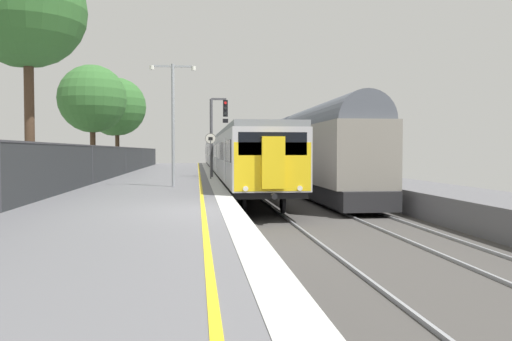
{
  "coord_description": "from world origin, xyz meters",
  "views": [
    {
      "loc": [
        -0.51,
        -13.75,
        1.56
      ],
      "look_at": [
        1.66,
        5.43,
        0.85
      ],
      "focal_mm": 36.68,
      "sensor_mm": 36.0,
      "label": 1
    }
  ],
  "objects_px": {
    "signal_gantry": "(216,128)",
    "background_tree_left": "(116,109)",
    "background_tree_right": "(25,14)",
    "commuter_train_at_platform": "(226,154)",
    "speed_limit_sign": "(211,150)",
    "platform_lamp_mid": "(173,114)",
    "freight_train_adjacent_track": "(297,149)",
    "background_tree_centre": "(93,100)"
  },
  "relations": [
    {
      "from": "speed_limit_sign",
      "to": "background_tree_left",
      "type": "distance_m",
      "value": 16.99
    },
    {
      "from": "freight_train_adjacent_track",
      "to": "background_tree_left",
      "type": "relative_size",
      "value": 4.01
    },
    {
      "from": "background_tree_left",
      "to": "background_tree_centre",
      "type": "xyz_separation_m",
      "value": [
        -0.28,
        -8.17,
        -0.06
      ]
    },
    {
      "from": "background_tree_right",
      "to": "platform_lamp_mid",
      "type": "bearing_deg",
      "value": 36.69
    },
    {
      "from": "speed_limit_sign",
      "to": "background_tree_right",
      "type": "height_order",
      "value": "background_tree_right"
    },
    {
      "from": "background_tree_left",
      "to": "background_tree_right",
      "type": "height_order",
      "value": "background_tree_right"
    },
    {
      "from": "commuter_train_at_platform",
      "to": "freight_train_adjacent_track",
      "type": "height_order",
      "value": "freight_train_adjacent_track"
    },
    {
      "from": "freight_train_adjacent_track",
      "to": "background_tree_right",
      "type": "height_order",
      "value": "background_tree_right"
    },
    {
      "from": "background_tree_left",
      "to": "background_tree_right",
      "type": "relative_size",
      "value": 0.88
    },
    {
      "from": "commuter_train_at_platform",
      "to": "platform_lamp_mid",
      "type": "distance_m",
      "value": 24.9
    },
    {
      "from": "speed_limit_sign",
      "to": "background_tree_centre",
      "type": "distance_m",
      "value": 10.75
    },
    {
      "from": "speed_limit_sign",
      "to": "background_tree_right",
      "type": "distance_m",
      "value": 12.96
    },
    {
      "from": "signal_gantry",
      "to": "background_tree_centre",
      "type": "distance_m",
      "value": 9.53
    },
    {
      "from": "speed_limit_sign",
      "to": "commuter_train_at_platform",
      "type": "bearing_deg",
      "value": 84.25
    },
    {
      "from": "platform_lamp_mid",
      "to": "background_tree_right",
      "type": "xyz_separation_m",
      "value": [
        -4.99,
        -3.72,
        3.23
      ]
    },
    {
      "from": "signal_gantry",
      "to": "platform_lamp_mid",
      "type": "xyz_separation_m",
      "value": [
        -2.18,
        -8.33,
        0.21
      ]
    },
    {
      "from": "signal_gantry",
      "to": "background_tree_left",
      "type": "bearing_deg",
      "value": 121.39
    },
    {
      "from": "commuter_train_at_platform",
      "to": "signal_gantry",
      "type": "relative_size",
      "value": 12.7
    },
    {
      "from": "platform_lamp_mid",
      "to": "background_tree_left",
      "type": "xyz_separation_m",
      "value": [
        -5.63,
        21.12,
        1.85
      ]
    },
    {
      "from": "speed_limit_sign",
      "to": "platform_lamp_mid",
      "type": "distance_m",
      "value": 6.67
    },
    {
      "from": "platform_lamp_mid",
      "to": "speed_limit_sign",
      "type": "bearing_deg",
      "value": 73.92
    },
    {
      "from": "commuter_train_at_platform",
      "to": "speed_limit_sign",
      "type": "height_order",
      "value": "commuter_train_at_platform"
    },
    {
      "from": "platform_lamp_mid",
      "to": "background_tree_right",
      "type": "distance_m",
      "value": 7.01
    },
    {
      "from": "commuter_train_at_platform",
      "to": "freight_train_adjacent_track",
      "type": "distance_m",
      "value": 14.06
    },
    {
      "from": "background_tree_left",
      "to": "commuter_train_at_platform",
      "type": "bearing_deg",
      "value": 20.33
    },
    {
      "from": "commuter_train_at_platform",
      "to": "signal_gantry",
      "type": "xyz_separation_m",
      "value": [
        -1.46,
        -16.23,
        1.71
      ]
    },
    {
      "from": "platform_lamp_mid",
      "to": "signal_gantry",
      "type": "bearing_deg",
      "value": 75.35
    },
    {
      "from": "signal_gantry",
      "to": "background_tree_right",
      "type": "height_order",
      "value": "background_tree_right"
    },
    {
      "from": "signal_gantry",
      "to": "platform_lamp_mid",
      "type": "bearing_deg",
      "value": -104.65
    },
    {
      "from": "freight_train_adjacent_track",
      "to": "speed_limit_sign",
      "type": "xyz_separation_m",
      "value": [
        -5.85,
        -4.86,
        -0.07
      ]
    },
    {
      "from": "signal_gantry",
      "to": "speed_limit_sign",
      "type": "height_order",
      "value": "signal_gantry"
    },
    {
      "from": "freight_train_adjacent_track",
      "to": "background_tree_left",
      "type": "xyz_separation_m",
      "value": [
        -13.28,
        10.04,
        3.33
      ]
    },
    {
      "from": "signal_gantry",
      "to": "background_tree_left",
      "type": "xyz_separation_m",
      "value": [
        -7.81,
        12.8,
        2.06
      ]
    },
    {
      "from": "commuter_train_at_platform",
      "to": "background_tree_left",
      "type": "bearing_deg",
      "value": -159.67
    },
    {
      "from": "platform_lamp_mid",
      "to": "background_tree_centre",
      "type": "distance_m",
      "value": 14.35
    },
    {
      "from": "freight_train_adjacent_track",
      "to": "platform_lamp_mid",
      "type": "xyz_separation_m",
      "value": [
        -7.65,
        -11.09,
        1.48
      ]
    },
    {
      "from": "signal_gantry",
      "to": "background_tree_right",
      "type": "relative_size",
      "value": 0.55
    },
    {
      "from": "commuter_train_at_platform",
      "to": "platform_lamp_mid",
      "type": "relative_size",
      "value": 11.23
    },
    {
      "from": "commuter_train_at_platform",
      "to": "speed_limit_sign",
      "type": "distance_m",
      "value": 18.43
    },
    {
      "from": "signal_gantry",
      "to": "background_tree_right",
      "type": "bearing_deg",
      "value": -120.75
    },
    {
      "from": "background_tree_right",
      "to": "speed_limit_sign",
      "type": "bearing_deg",
      "value": 55.7
    },
    {
      "from": "speed_limit_sign",
      "to": "background_tree_left",
      "type": "xyz_separation_m",
      "value": [
        -7.43,
        14.89,
        3.4
      ]
    }
  ]
}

